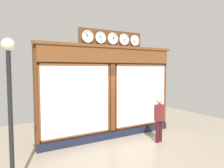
{
  "coord_description": "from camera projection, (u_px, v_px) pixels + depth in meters",
  "views": [
    {
      "loc": [
        4.21,
        7.17,
        2.82
      ],
      "look_at": [
        0.0,
        0.0,
        2.2
      ],
      "focal_mm": 33.98,
      "sensor_mm": 36.0,
      "label": 1
    }
  ],
  "objects": [
    {
      "name": "shop_facade",
      "position": [
        110.0,
        91.0,
        8.47
      ],
      "size": [
        5.94,
        0.42,
        4.28
      ],
      "color": "#5B3319",
      "rests_on": "ground_plane"
    },
    {
      "name": "street_lamp",
      "position": [
        10.0,
        92.0,
        4.63
      ],
      "size": [
        0.28,
        0.28,
        3.47
      ],
      "color": "black",
      "rests_on": "ground_plane"
    },
    {
      "name": "pedestrian",
      "position": [
        159.0,
        118.0,
        8.06
      ],
      "size": [
        0.4,
        0.3,
        1.69
      ],
      "color": "#3A1316",
      "rests_on": "ground_plane"
    },
    {
      "name": "ground_plane",
      "position": [
        161.0,
        166.0,
        6.1
      ],
      "size": [
        14.0,
        14.0,
        0.0
      ],
      "primitive_type": "plane",
      "color": "gray"
    }
  ]
}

